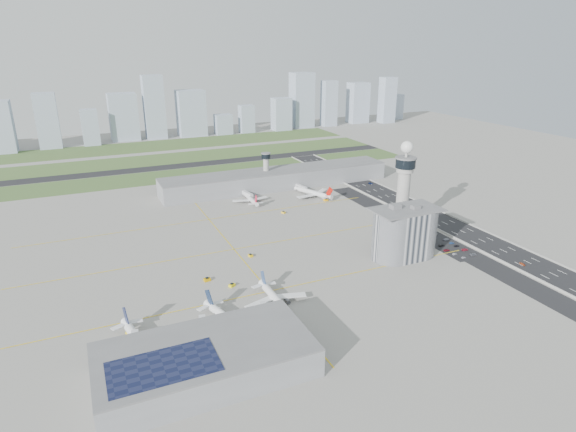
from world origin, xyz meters
name	(u,v)px	position (x,y,z in m)	size (l,w,h in m)	color
ground	(311,257)	(0.00, 0.00, 0.00)	(1000.00, 1000.00, 0.00)	#9C9A91
grass_strip_0	(192,174)	(-20.00, 225.00, 0.04)	(480.00, 50.00, 0.08)	#42602D
grass_strip_1	(177,158)	(-20.00, 300.00, 0.04)	(480.00, 60.00, 0.08)	#4C6E34
grass_strip_2	(164,145)	(-20.00, 380.00, 0.04)	(480.00, 70.00, 0.08)	#405C2B
runway	(184,166)	(-20.00, 262.00, 0.06)	(480.00, 22.00, 0.10)	black
highway	(456,229)	(115.00, 0.00, 0.05)	(28.00, 500.00, 0.10)	black
barrier_left	(441,231)	(101.00, 0.00, 0.60)	(0.60, 500.00, 1.20)	#9E9E99
barrier_right	(472,225)	(129.00, 0.00, 0.60)	(0.60, 500.00, 1.20)	#9E9E99
landside_road	(438,239)	(90.00, -10.00, 0.04)	(18.00, 260.00, 0.08)	black
parking_lot	(448,246)	(88.00, -22.00, 0.05)	(20.00, 44.00, 0.10)	black
taxiway_line_h_0	(269,291)	(-40.00, -30.00, 0.01)	(260.00, 0.60, 0.01)	yellow
taxiway_line_h_1	(234,249)	(-40.00, 30.00, 0.01)	(260.00, 0.60, 0.01)	yellow
taxiway_line_h_2	(209,219)	(-40.00, 90.00, 0.01)	(260.00, 0.60, 0.01)	yellow
taxiway_line_v	(234,249)	(-40.00, 30.00, 0.01)	(0.60, 260.00, 0.01)	yellow
control_tower	(404,185)	(72.00, 8.00, 35.04)	(14.00, 14.00, 64.50)	#ADAAA5
secondary_tower	(266,167)	(30.00, 150.00, 18.80)	(8.60, 8.60, 31.90)	#ADAAA5
admin_building	(404,233)	(51.99, -22.00, 15.30)	(42.00, 24.00, 33.50)	#B2B2B7
terminal_pier	(277,178)	(40.00, 148.00, 7.90)	(210.00, 32.00, 15.80)	gray
near_terminal	(205,360)	(-88.07, -82.02, 6.43)	(84.00, 42.00, 13.00)	gray
airplane_near_a	(140,339)	(-109.69, -55.55, 5.84)	(41.70, 35.45, 11.68)	white
airplane_near_b	(230,316)	(-69.14, -53.91, 5.72)	(40.88, 34.75, 11.45)	white
airplane_near_c	(276,295)	(-41.97, -44.66, 5.48)	(39.12, 33.25, 10.95)	white
airplane_far_a	(250,196)	(2.43, 117.30, 5.02)	(35.83, 30.45, 10.03)	white
airplane_far_b	(313,190)	(56.13, 109.21, 5.88)	(42.03, 35.73, 11.77)	white
jet_bridge_near_0	(134,354)	(-113.00, -61.00, 2.85)	(14.00, 3.00, 5.70)	silver
jet_bridge_near_1	(205,337)	(-83.00, -61.00, 2.85)	(14.00, 3.00, 5.70)	silver
jet_bridge_near_2	(268,321)	(-53.00, -61.00, 2.85)	(14.00, 3.00, 5.70)	silver
jet_bridge_far_0	(244,194)	(2.00, 132.00, 2.85)	(14.00, 3.00, 5.70)	silver
jet_bridge_far_1	(297,187)	(52.00, 132.00, 2.85)	(14.00, 3.00, 5.70)	silver
tug_0	(130,333)	(-112.50, -41.18, 0.91)	(2.15, 3.13, 1.82)	yellow
tug_1	(232,285)	(-56.39, -16.82, 0.96)	(2.26, 3.29, 1.91)	yellow
tug_2	(207,279)	(-66.93, -5.01, 1.05)	(2.48, 3.61, 2.10)	#CC9602
tug_3	(251,255)	(-34.10, 15.29, 0.90)	(2.12, 3.09, 1.80)	#EDB60A
tug_4	(283,212)	(16.05, 79.62, 0.88)	(2.08, 3.02, 1.76)	yellow
tug_5	(326,200)	(60.73, 93.64, 0.98)	(2.31, 3.37, 1.96)	#FEAC0D
car_lot_0	(464,257)	(83.94, -40.14, 0.55)	(1.29, 3.21, 1.09)	#B5B7C3
car_lot_1	(455,254)	(82.57, -34.04, 0.56)	(1.19, 3.41, 1.12)	gray
car_lot_2	(447,250)	(82.04, -27.39, 0.59)	(1.96, 4.25, 1.18)	maroon
car_lot_3	(441,245)	(84.11, -20.19, 0.63)	(1.77, 4.36, 1.27)	#2C2C2F
car_lot_4	(433,242)	(83.28, -13.03, 0.61)	(1.44, 3.58, 1.22)	navy
car_lot_5	(425,237)	(84.19, -4.08, 0.58)	(1.24, 3.54, 1.17)	silver
car_lot_6	(473,254)	(92.45, -39.29, 0.64)	(2.14, 4.64, 1.29)	gray
car_lot_7	(465,249)	(93.12, -31.47, 0.65)	(1.82, 4.48, 1.30)	#A92036
car_lot_8	(457,246)	(92.58, -24.64, 0.60)	(1.42, 3.54, 1.21)	black
car_lot_9	(452,243)	(93.02, -19.85, 0.54)	(1.15, 3.30, 1.09)	navy
car_lot_10	(446,239)	(93.92, -13.48, 0.59)	(1.96, 4.24, 1.18)	#B0B1C3
car_lot_11	(435,234)	(93.70, -2.60, 0.59)	(1.65, 4.05, 1.18)	gray
car_hw_0	(522,264)	(108.89, -61.71, 0.64)	(1.52, 3.79, 1.29)	#AB4623
car_hw_1	(422,211)	(116.12, 38.53, 0.54)	(1.15, 3.29, 1.08)	black
car_hw_2	(371,183)	(122.58, 120.94, 0.65)	(2.17, 4.70, 1.31)	#0E1C52
car_hw_4	(328,171)	(108.62, 177.82, 0.54)	(1.29, 3.20, 1.09)	#8D8EA5
skyline_bldg_5	(47,121)	(-150.11, 419.66, 33.44)	(25.49, 20.39, 66.89)	#9EADC1
skyline_bldg_6	(90,127)	(-102.68, 417.90, 22.60)	(20.04, 16.03, 45.20)	#9EADC1
skyline_bldg_7	(123,117)	(-59.44, 436.89, 30.61)	(35.76, 28.61, 61.22)	#9EADC1
skyline_bldg_8	(154,107)	(-19.42, 431.56, 41.69)	(26.33, 21.06, 83.39)	#9EADC1
skyline_bldg_9	(191,113)	(30.27, 432.32, 31.06)	(36.96, 29.57, 62.11)	#9EADC1
skyline_bldg_10	(223,124)	(73.27, 423.68, 13.87)	(23.01, 18.41, 27.75)	#9EADC1
skyline_bldg_11	(247,119)	(108.28, 423.34, 19.48)	(20.22, 16.18, 38.97)	#9EADC1
skyline_bldg_12	(281,114)	(162.17, 421.29, 23.44)	(26.14, 20.92, 46.89)	#9EADC1
skyline_bldg_13	(302,100)	(201.27, 433.27, 40.60)	(32.26, 25.81, 81.20)	#9EADC1
skyline_bldg_14	(329,103)	(244.74, 426.38, 34.37)	(21.59, 17.28, 68.75)	#9EADC1
skyline_bldg_15	(358,103)	(302.83, 435.54, 31.70)	(30.25, 24.20, 63.40)	#9EADC1
skyline_bldg_16	(387,100)	(345.49, 415.96, 35.78)	(23.04, 18.43, 71.56)	#9EADC1
skyline_bldg_17	(395,107)	(382.05, 443.29, 20.53)	(22.64, 18.11, 41.06)	#9EADC1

